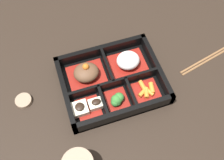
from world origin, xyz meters
name	(u,v)px	position (x,y,z in m)	size (l,w,h in m)	color
ground_plane	(112,84)	(0.00, 0.00, 0.00)	(3.00, 3.00, 0.00)	black
bento_base	(112,83)	(0.00, 0.00, 0.01)	(0.30, 0.24, 0.01)	black
bento_rim	(112,81)	(0.00, 0.00, 0.02)	(0.30, 0.24, 0.05)	black
bowl_stew	(86,73)	(-0.07, 0.04, 0.03)	(0.11, 0.10, 0.06)	maroon
bowl_rice	(128,61)	(0.07, 0.04, 0.03)	(0.11, 0.10, 0.05)	maroon
bowl_tofu	(87,107)	(-0.09, -0.06, 0.02)	(0.09, 0.07, 0.03)	maroon
bowl_greens	(117,100)	(-0.01, -0.07, 0.03)	(0.06, 0.07, 0.04)	maroon
bowl_carrots	(146,90)	(0.09, -0.06, 0.02)	(0.08, 0.07, 0.02)	maroon
chopsticks	(207,59)	(0.32, -0.01, 0.00)	(0.21, 0.06, 0.01)	brown
sauce_dish	(24,101)	(-0.26, 0.03, 0.01)	(0.05, 0.05, 0.01)	gray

